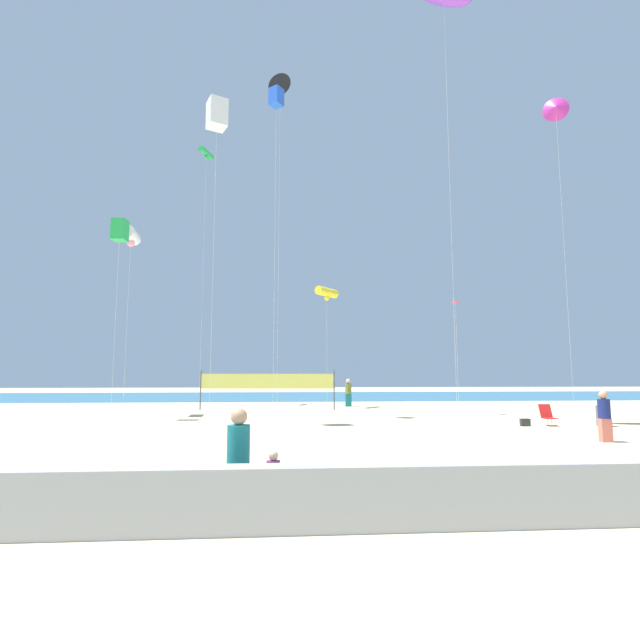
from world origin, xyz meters
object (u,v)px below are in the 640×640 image
object	(u,v)px
beachgoer_navy_shirt	(604,414)
volleyball_net	(267,383)
beach_handbag	(525,422)
kite_green_box	(120,230)
kite_black_delta	(280,86)
toddler_figure	(273,479)
kite_red_diamond	(456,304)
kite_blue_box	(276,98)
kite_white_tube	(131,236)
beachgoer_olive_shirt	(348,392)
kite_white_box	(217,114)
kite_green_tube	(206,154)
kite_magenta_delta	(556,109)
trash_barrel	(603,416)
kite_yellow_tube	(327,293)
mother_figure	(238,455)
folding_beach_chair	(547,414)

from	to	relation	value
beachgoer_navy_shirt	volleyball_net	size ratio (longest dim) A/B	0.20
beach_handbag	kite_green_box	distance (m)	20.71
beach_handbag	kite_black_delta	xyz separation A→B (m)	(-10.50, 9.28, 20.50)
toddler_figure	kite_red_diamond	xyz separation A→B (m)	(9.50, 17.22, 5.46)
beachgoer_navy_shirt	kite_blue_box	xyz separation A→B (m)	(-10.90, 8.96, 15.90)
beachgoer_navy_shirt	kite_white_tube	world-z (taller)	kite_white_tube
beachgoer_olive_shirt	volleyball_net	xyz separation A→B (m)	(-5.34, -2.64, 0.65)
kite_white_box	kite_blue_box	bearing A→B (deg)	49.75
beachgoer_navy_shirt	beachgoer_olive_shirt	bearing A→B (deg)	-158.49
toddler_figure	kite_green_tube	bearing A→B (deg)	94.57
kite_blue_box	kite_red_diamond	xyz separation A→B (m)	(9.91, 1.29, -10.80)
beachgoer_olive_shirt	beach_handbag	bearing A→B (deg)	14.36
kite_magenta_delta	kite_black_delta	bearing A→B (deg)	165.43
trash_barrel	kite_white_box	bearing A→B (deg)	174.79
beachgoer_olive_shirt	kite_magenta_delta	world-z (taller)	kite_magenta_delta
volleyball_net	kite_yellow_tube	world-z (taller)	kite_yellow_tube
kite_magenta_delta	kite_blue_box	xyz separation A→B (m)	(-16.04, -0.81, -0.60)
toddler_figure	beachgoer_navy_shirt	distance (m)	12.59
beachgoer_navy_shirt	beach_handbag	bearing A→B (deg)	-174.66
kite_blue_box	kite_green_tube	bearing A→B (deg)	117.73
beach_handbag	kite_white_tube	bearing A→B (deg)	161.49
mother_figure	beachgoer_navy_shirt	distance (m)	13.01
mother_figure	beachgoer_olive_shirt	xyz separation A→B (m)	(5.00, 23.90, 0.12)
beachgoer_navy_shirt	kite_green_tube	size ratio (longest dim) A/B	0.09
kite_magenta_delta	kite_green_box	distance (m)	25.04
beachgoer_navy_shirt	folding_beach_chair	xyz separation A→B (m)	(0.79, 4.76, -0.41)
folding_beach_chair	kite_white_box	world-z (taller)	kite_white_box
volleyball_net	kite_white_tube	bearing A→B (deg)	-153.76
beachgoer_olive_shirt	kite_black_delta	world-z (taller)	kite_black_delta
toddler_figure	kite_white_box	xyz separation A→B (m)	(-3.03, 12.84, 13.46)
kite_yellow_tube	kite_green_tube	size ratio (longest dim) A/B	0.42
mother_figure	trash_barrel	size ratio (longest dim) A/B	1.91
folding_beach_chair	kite_green_tube	xyz separation A→B (m)	(-17.10, 14.49, 17.98)
kite_yellow_tube	kite_red_diamond	distance (m)	8.95
kite_magenta_delta	kite_yellow_tube	size ratio (longest dim) A/B	2.30
kite_black_delta	kite_yellow_tube	xyz separation A→B (m)	(3.20, 2.19, -13.10)
trash_barrel	kite_blue_box	distance (m)	21.95
kite_white_tube	beachgoer_olive_shirt	bearing A→B (deg)	26.27
beachgoer_navy_shirt	volleyball_net	xyz separation A→B (m)	(-11.39, 14.40, 0.77)
beach_handbag	kite_magenta_delta	bearing A→B (deg)	43.57
folding_beach_chair	kite_white_tube	world-z (taller)	kite_white_tube
kite_black_delta	kite_yellow_tube	bearing A→B (deg)	34.40
toddler_figure	beachgoer_olive_shirt	world-z (taller)	beachgoer_olive_shirt
beach_handbag	kite_yellow_tube	xyz separation A→B (m)	(-7.30, 11.47, 7.40)
beach_handbag	kite_green_box	bearing A→B (deg)	168.05
trash_barrel	kite_yellow_tube	size ratio (longest dim) A/B	0.11
volleyball_net	trash_barrel	bearing A→B (deg)	-34.89
mother_figure	kite_magenta_delta	bearing A→B (deg)	21.55
kite_green_box	kite_red_diamond	distance (m)	17.89
kite_red_diamond	volleyball_net	bearing A→B (deg)	158.27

